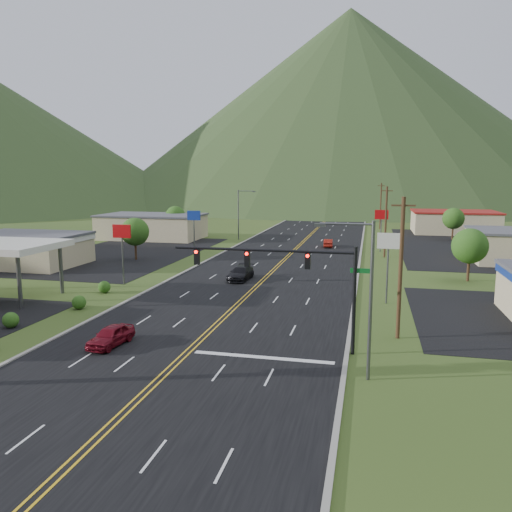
% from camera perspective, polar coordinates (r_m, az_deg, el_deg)
% --- Properties ---
extents(ground, '(500.00, 500.00, 0.00)m').
position_cam_1_polar(ground, '(23.68, -18.64, -20.06)').
color(ground, '#2B4017').
rests_on(ground, ground).
extents(road, '(20.00, 460.00, 0.04)m').
position_cam_1_polar(road, '(23.68, -18.64, -20.06)').
color(road, black).
rests_on(road, ground).
extents(curb_east, '(0.30, 460.00, 0.14)m').
position_cam_1_polar(curb_east, '(20.85, 8.40, -24.00)').
color(curb_east, gray).
rests_on(curb_east, ground).
extents(traffic_signal, '(13.10, 0.43, 7.00)m').
position_cam_1_polar(traffic_signal, '(32.38, 4.13, -1.67)').
color(traffic_signal, black).
rests_on(traffic_signal, ground).
extents(streetlight_east, '(3.28, 0.25, 9.00)m').
position_cam_1_polar(streetlight_east, '(28.14, 12.37, -3.80)').
color(streetlight_east, '#59595E').
rests_on(streetlight_east, ground).
extents(streetlight_west, '(3.28, 0.25, 9.00)m').
position_cam_1_polar(streetlight_west, '(90.64, -1.83, 5.15)').
color(streetlight_west, '#59595E').
rests_on(streetlight_west, ground).
extents(gas_canopy, '(10.00, 8.00, 5.30)m').
position_cam_1_polar(gas_canopy, '(52.03, -27.04, 0.92)').
color(gas_canopy, white).
rests_on(gas_canopy, ground).
extents(building_west_mid, '(14.40, 10.40, 4.10)m').
position_cam_1_polar(building_west_mid, '(70.94, -24.87, 0.86)').
color(building_west_mid, beige).
rests_on(building_west_mid, ground).
extents(building_west_far, '(18.40, 11.40, 4.50)m').
position_cam_1_polar(building_west_far, '(94.50, -11.77, 3.35)').
color(building_west_far, beige).
rests_on(building_west_far, ground).
extents(building_east_far, '(16.40, 12.40, 4.50)m').
position_cam_1_polar(building_east_far, '(109.13, 21.69, 3.64)').
color(building_east_far, beige).
rests_on(building_east_far, ground).
extents(pole_sign_west_a, '(2.00, 0.18, 6.40)m').
position_cam_1_polar(pole_sign_west_a, '(54.14, -15.07, 2.07)').
color(pole_sign_west_a, '#59595E').
rests_on(pole_sign_west_a, ground).
extents(pole_sign_west_b, '(2.00, 0.18, 6.40)m').
position_cam_1_polar(pole_sign_west_b, '(74.19, -7.12, 4.12)').
color(pole_sign_west_b, '#59595E').
rests_on(pole_sign_west_b, ground).
extents(pole_sign_east_a, '(2.00, 0.18, 6.40)m').
position_cam_1_polar(pole_sign_east_a, '(45.93, 14.90, 0.88)').
color(pole_sign_east_a, '#59595E').
rests_on(pole_sign_east_a, ground).
extents(pole_sign_east_b, '(2.00, 0.18, 6.40)m').
position_cam_1_polar(pole_sign_east_b, '(77.73, 14.14, 4.14)').
color(pole_sign_east_b, '#59595E').
rests_on(pole_sign_east_b, ground).
extents(tree_west_a, '(3.84, 3.84, 5.82)m').
position_cam_1_polar(tree_west_a, '(70.26, -13.66, 2.71)').
color(tree_west_a, '#382314').
rests_on(tree_west_a, ground).
extents(tree_west_b, '(3.84, 3.84, 5.82)m').
position_cam_1_polar(tree_west_b, '(96.83, -9.20, 4.52)').
color(tree_west_b, '#382314').
rests_on(tree_west_b, ground).
extents(tree_east_a, '(3.84, 3.84, 5.82)m').
position_cam_1_polar(tree_east_a, '(58.92, 23.25, 1.05)').
color(tree_east_a, '#382314').
rests_on(tree_east_a, ground).
extents(tree_east_b, '(3.84, 3.84, 5.82)m').
position_cam_1_polar(tree_east_b, '(96.88, 21.63, 4.00)').
color(tree_east_b, '#382314').
rests_on(tree_east_b, ground).
extents(utility_pole_a, '(1.60, 0.28, 10.00)m').
position_cam_1_polar(utility_pole_a, '(36.07, 16.20, -1.23)').
color(utility_pole_a, '#382314').
rests_on(utility_pole_a, ground).
extents(utility_pole_b, '(1.60, 0.28, 10.00)m').
position_cam_1_polar(utility_pole_b, '(72.76, 14.61, 3.86)').
color(utility_pole_b, '#382314').
rests_on(utility_pole_b, ground).
extents(utility_pole_c, '(1.60, 0.28, 10.00)m').
position_cam_1_polar(utility_pole_c, '(112.65, 14.06, 5.62)').
color(utility_pole_c, '#382314').
rests_on(utility_pole_c, ground).
extents(utility_pole_d, '(1.60, 0.28, 10.00)m').
position_cam_1_polar(utility_pole_d, '(152.60, 13.79, 6.46)').
color(utility_pole_d, '#382314').
rests_on(utility_pole_d, ground).
extents(mountain_n, '(220.00, 220.00, 85.00)m').
position_cam_1_polar(mountain_n, '(239.76, 10.50, 16.37)').
color(mountain_n, '#1F3518').
rests_on(mountain_n, ground).
extents(car_red_near, '(2.05, 4.16, 1.36)m').
position_cam_1_polar(car_red_near, '(35.47, -16.26, -8.80)').
color(car_red_near, maroon).
rests_on(car_red_near, ground).
extents(car_dark_mid, '(2.28, 5.16, 1.47)m').
position_cam_1_polar(car_dark_mid, '(55.24, -1.77, -2.02)').
color(car_dark_mid, black).
rests_on(car_dark_mid, ground).
extents(car_red_far, '(1.57, 4.01, 1.30)m').
position_cam_1_polar(car_red_far, '(81.87, 8.26, 1.45)').
color(car_red_far, maroon).
rests_on(car_red_far, ground).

